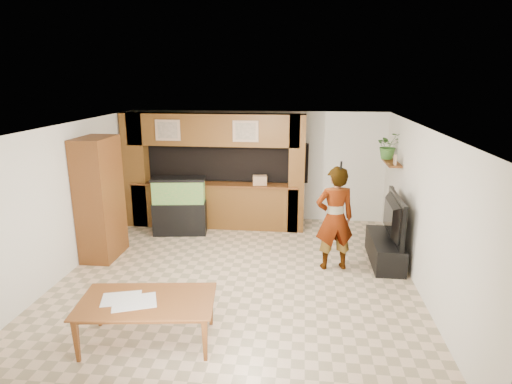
# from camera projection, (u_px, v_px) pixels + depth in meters

# --- Properties ---
(floor) EXTENTS (6.50, 6.50, 0.00)m
(floor) POSITION_uv_depth(u_px,v_px,m) (238.00, 276.00, 7.47)
(floor) COLOR #D0B190
(floor) RESTS_ON ground
(ceiling) EXTENTS (6.50, 6.50, 0.00)m
(ceiling) POSITION_uv_depth(u_px,v_px,m) (236.00, 127.00, 6.79)
(ceiling) COLOR white
(ceiling) RESTS_ON wall_back
(wall_back) EXTENTS (6.00, 0.00, 6.00)m
(wall_back) POSITION_uv_depth(u_px,v_px,m) (258.00, 166.00, 10.24)
(wall_back) COLOR white
(wall_back) RESTS_ON floor
(wall_left) EXTENTS (0.00, 6.50, 6.50)m
(wall_left) POSITION_uv_depth(u_px,v_px,m) (67.00, 200.00, 7.45)
(wall_left) COLOR white
(wall_left) RESTS_ON floor
(wall_right) EXTENTS (0.00, 6.50, 6.50)m
(wall_right) POSITION_uv_depth(u_px,v_px,m) (423.00, 211.00, 6.81)
(wall_right) COLOR white
(wall_right) RESTS_ON floor
(partition) EXTENTS (4.20, 0.99, 2.60)m
(partition) POSITION_uv_depth(u_px,v_px,m) (213.00, 170.00, 9.75)
(partition) COLOR brown
(partition) RESTS_ON floor
(wall_clock) EXTENTS (0.05, 0.25, 0.25)m
(wall_clock) POSITION_uv_depth(u_px,v_px,m) (93.00, 155.00, 8.24)
(wall_clock) COLOR black
(wall_clock) RESTS_ON wall_left
(wall_shelf) EXTENTS (0.25, 0.90, 0.04)m
(wall_shelf) POSITION_uv_depth(u_px,v_px,m) (391.00, 163.00, 8.59)
(wall_shelf) COLOR brown
(wall_shelf) RESTS_ON wall_right
(pantry_cabinet) EXTENTS (0.58, 0.95, 2.31)m
(pantry_cabinet) POSITION_uv_depth(u_px,v_px,m) (100.00, 199.00, 8.03)
(pantry_cabinet) COLOR brown
(pantry_cabinet) RESTS_ON floor
(trash_can) EXTENTS (0.33, 0.33, 0.60)m
(trash_can) POSITION_uv_depth(u_px,v_px,m) (101.00, 241.00, 8.28)
(trash_can) COLOR #B2B2B7
(trash_can) RESTS_ON floor
(aquarium) EXTENTS (1.15, 0.43, 1.27)m
(aquarium) POSITION_uv_depth(u_px,v_px,m) (179.00, 207.00, 9.34)
(aquarium) COLOR black
(aquarium) RESTS_ON floor
(tv_stand) EXTENTS (0.52, 1.43, 0.48)m
(tv_stand) POSITION_uv_depth(u_px,v_px,m) (385.00, 250.00, 7.99)
(tv_stand) COLOR black
(tv_stand) RESTS_ON floor
(television) EXTENTS (0.22, 1.44, 0.83)m
(television) POSITION_uv_depth(u_px,v_px,m) (388.00, 217.00, 7.82)
(television) COLOR black
(television) RESTS_ON tv_stand
(photo_frame) EXTENTS (0.04, 0.15, 0.20)m
(photo_frame) POSITION_uv_depth(u_px,v_px,m) (395.00, 160.00, 8.26)
(photo_frame) COLOR tan
(photo_frame) RESTS_ON wall_shelf
(potted_plant) EXTENTS (0.62, 0.59, 0.55)m
(potted_plant) POSITION_uv_depth(u_px,v_px,m) (388.00, 146.00, 8.80)
(potted_plant) COLOR #3A6F2C
(potted_plant) RESTS_ON wall_shelf
(person) EXTENTS (0.77, 0.59, 1.89)m
(person) POSITION_uv_depth(u_px,v_px,m) (335.00, 218.00, 7.56)
(person) COLOR #967452
(person) RESTS_ON floor
(microphone) EXTENTS (0.04, 0.10, 0.16)m
(microphone) POSITION_uv_depth(u_px,v_px,m) (341.00, 166.00, 7.14)
(microphone) COLOR black
(microphone) RESTS_ON person
(dining_table) EXTENTS (1.83, 1.17, 0.61)m
(dining_table) POSITION_uv_depth(u_px,v_px,m) (148.00, 323.00, 5.52)
(dining_table) COLOR brown
(dining_table) RESTS_ON floor
(newspaper_a) EXTENTS (0.65, 0.57, 0.01)m
(newspaper_a) POSITION_uv_depth(u_px,v_px,m) (134.00, 302.00, 5.42)
(newspaper_a) COLOR silver
(newspaper_a) RESTS_ON dining_table
(newspaper_b) EXTENTS (0.57, 0.48, 0.01)m
(newspaper_b) POSITION_uv_depth(u_px,v_px,m) (121.00, 298.00, 5.51)
(newspaper_b) COLOR silver
(newspaper_b) RESTS_ON dining_table
(counter_box) EXTENTS (0.33, 0.25, 0.21)m
(counter_box) POSITION_uv_depth(u_px,v_px,m) (260.00, 180.00, 9.50)
(counter_box) COLOR #A57C59
(counter_box) RESTS_ON partition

